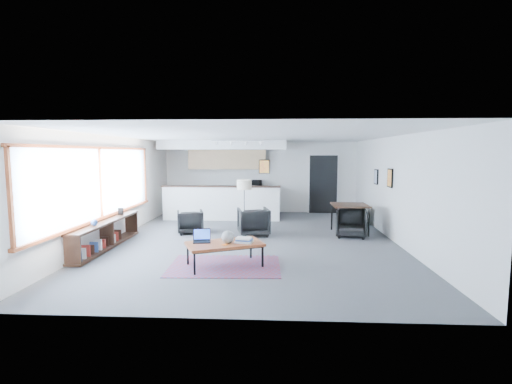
{
  "coord_description": "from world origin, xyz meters",
  "views": [
    {
      "loc": [
        0.56,
        -9.16,
        2.18
      ],
      "look_at": [
        0.06,
        0.4,
        1.18
      ],
      "focal_mm": 26.0,
      "sensor_mm": 36.0,
      "label": 1
    }
  ],
  "objects_px": {
    "laptop": "(202,238)",
    "armchair_left": "(190,221)",
    "ceramic_pot": "(228,237)",
    "microwave": "(254,183)",
    "dining_chair_near": "(351,224)",
    "dining_chair_far": "(353,215)",
    "dining_table": "(350,207)",
    "floor_lamp": "(244,187)",
    "coffee_table": "(225,244)",
    "armchair_right": "(253,220)",
    "book_stack": "(244,240)"
  },
  "relations": [
    {
      "from": "laptop",
      "to": "armchair_left",
      "type": "xyz_separation_m",
      "value": [
        -0.89,
        2.83,
        -0.19
      ]
    },
    {
      "from": "ceramic_pot",
      "to": "microwave",
      "type": "distance_m",
      "value": 6.44
    },
    {
      "from": "armchair_left",
      "to": "dining_chair_near",
      "type": "xyz_separation_m",
      "value": [
        4.3,
        -0.2,
        -0.01
      ]
    },
    {
      "from": "armchair_left",
      "to": "dining_chair_near",
      "type": "bearing_deg",
      "value": 161.24
    },
    {
      "from": "armchair_left",
      "to": "dining_chair_far",
      "type": "bearing_deg",
      "value": -179.02
    },
    {
      "from": "dining_table",
      "to": "floor_lamp",
      "type": "bearing_deg",
      "value": 177.32
    },
    {
      "from": "coffee_table",
      "to": "armchair_right",
      "type": "xyz_separation_m",
      "value": [
        0.39,
        2.76,
        -0.03
      ]
    },
    {
      "from": "floor_lamp",
      "to": "dining_table",
      "type": "bearing_deg",
      "value": -2.68
    },
    {
      "from": "armchair_right",
      "to": "dining_chair_near",
      "type": "xyz_separation_m",
      "value": [
        2.56,
        -0.05,
        -0.07
      ]
    },
    {
      "from": "laptop",
      "to": "armchair_right",
      "type": "xyz_separation_m",
      "value": [
        0.85,
        2.68,
        -0.13
      ]
    },
    {
      "from": "book_stack",
      "to": "dining_chair_near",
      "type": "bearing_deg",
      "value": 45.99
    },
    {
      "from": "floor_lamp",
      "to": "dining_chair_far",
      "type": "bearing_deg",
      "value": 17.98
    },
    {
      "from": "coffee_table",
      "to": "dining_table",
      "type": "height_order",
      "value": "dining_table"
    },
    {
      "from": "armchair_right",
      "to": "armchair_left",
      "type": "bearing_deg",
      "value": -17.68
    },
    {
      "from": "laptop",
      "to": "ceramic_pot",
      "type": "relative_size",
      "value": 1.54
    },
    {
      "from": "armchair_left",
      "to": "dining_table",
      "type": "xyz_separation_m",
      "value": [
        4.35,
        0.25,
        0.38
      ]
    },
    {
      "from": "book_stack",
      "to": "dining_chair_near",
      "type": "relative_size",
      "value": 0.54
    },
    {
      "from": "floor_lamp",
      "to": "laptop",
      "type": "bearing_deg",
      "value": -99.84
    },
    {
      "from": "book_stack",
      "to": "armchair_right",
      "type": "bearing_deg",
      "value": 89.62
    },
    {
      "from": "book_stack",
      "to": "armchair_right",
      "type": "relative_size",
      "value": 0.46
    },
    {
      "from": "ceramic_pot",
      "to": "dining_chair_far",
      "type": "height_order",
      "value": "ceramic_pot"
    },
    {
      "from": "armchair_right",
      "to": "book_stack",
      "type": "bearing_deg",
      "value": 76.99
    },
    {
      "from": "dining_chair_far",
      "to": "microwave",
      "type": "bearing_deg",
      "value": -20.28
    },
    {
      "from": "dining_chair_near",
      "to": "book_stack",
      "type": "bearing_deg",
      "value": -124.38
    },
    {
      "from": "coffee_table",
      "to": "microwave",
      "type": "height_order",
      "value": "microwave"
    },
    {
      "from": "dining_table",
      "to": "dining_chair_near",
      "type": "bearing_deg",
      "value": -96.23
    },
    {
      "from": "floor_lamp",
      "to": "ceramic_pot",
      "type": "bearing_deg",
      "value": -90.52
    },
    {
      "from": "armchair_left",
      "to": "ceramic_pot",
      "type": "bearing_deg",
      "value": 99.51
    },
    {
      "from": "floor_lamp",
      "to": "dining_chair_near",
      "type": "distance_m",
      "value": 3.05
    },
    {
      "from": "dining_chair_far",
      "to": "microwave",
      "type": "xyz_separation_m",
      "value": [
        -3.14,
        2.01,
        0.8
      ]
    },
    {
      "from": "dining_table",
      "to": "dining_chair_near",
      "type": "relative_size",
      "value": 1.4
    },
    {
      "from": "floor_lamp",
      "to": "microwave",
      "type": "relative_size",
      "value": 2.8
    },
    {
      "from": "dining_chair_far",
      "to": "laptop",
      "type": "bearing_deg",
      "value": 60.73
    },
    {
      "from": "floor_lamp",
      "to": "dining_table",
      "type": "height_order",
      "value": "floor_lamp"
    },
    {
      "from": "ceramic_pot",
      "to": "microwave",
      "type": "relative_size",
      "value": 0.48
    },
    {
      "from": "armchair_right",
      "to": "microwave",
      "type": "distance_m",
      "value": 3.68
    },
    {
      "from": "coffee_table",
      "to": "microwave",
      "type": "bearing_deg",
      "value": 64.34
    },
    {
      "from": "dining_chair_near",
      "to": "microwave",
      "type": "distance_m",
      "value": 4.64
    },
    {
      "from": "ceramic_pot",
      "to": "armchair_right",
      "type": "bearing_deg",
      "value": 83.52
    },
    {
      "from": "dining_table",
      "to": "dining_chair_far",
      "type": "relative_size",
      "value": 1.56
    },
    {
      "from": "dining_chair_near",
      "to": "armchair_right",
      "type": "bearing_deg",
      "value": -171.4
    },
    {
      "from": "coffee_table",
      "to": "armchair_right",
      "type": "relative_size",
      "value": 1.99
    },
    {
      "from": "ceramic_pot",
      "to": "dining_chair_far",
      "type": "xyz_separation_m",
      "value": [
        3.27,
        4.41,
        -0.28
      ]
    },
    {
      "from": "dining_chair_far",
      "to": "microwave",
      "type": "relative_size",
      "value": 1.18
    },
    {
      "from": "book_stack",
      "to": "dining_chair_near",
      "type": "distance_m",
      "value": 3.72
    },
    {
      "from": "coffee_table",
      "to": "ceramic_pot",
      "type": "distance_m",
      "value": 0.18
    },
    {
      "from": "dining_table",
      "to": "coffee_table",
      "type": "bearing_deg",
      "value": -133.51
    },
    {
      "from": "floor_lamp",
      "to": "dining_chair_near",
      "type": "relative_size",
      "value": 2.13
    },
    {
      "from": "armchair_left",
      "to": "microwave",
      "type": "xyz_separation_m",
      "value": [
        1.55,
        3.45,
        0.76
      ]
    },
    {
      "from": "coffee_table",
      "to": "laptop",
      "type": "relative_size",
      "value": 4.26
    }
  ]
}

